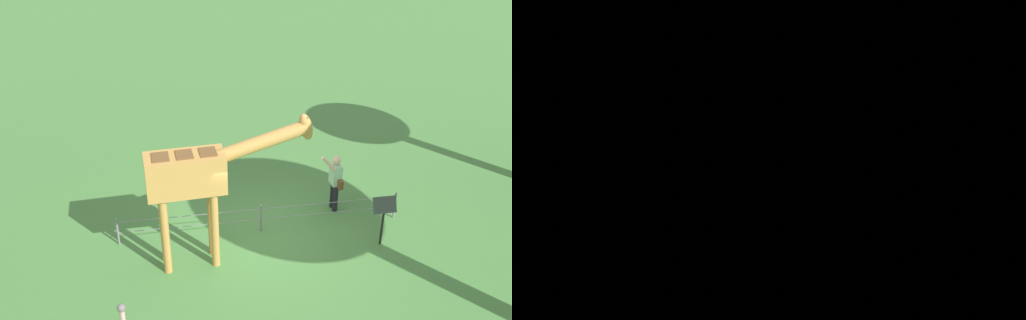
# 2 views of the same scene
# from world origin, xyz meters

# --- Properties ---
(ground_plane) EXTENTS (60.00, 60.00, 0.00)m
(ground_plane) POSITION_xyz_m (0.00, 0.00, 0.00)
(ground_plane) COLOR #427538
(giraffe) EXTENTS (3.74, 0.81, 3.54)m
(giraffe) POSITION_xyz_m (-1.52, -0.75, 2.26)
(giraffe) COLOR #BC8942
(giraffe) RESTS_ON ground_plane
(visitor) EXTENTS (0.61, 0.58, 1.73)m
(visitor) POSITION_xyz_m (2.06, 0.84, 0.90)
(visitor) COLOR black
(visitor) RESTS_ON ground_plane
(info_sign) EXTENTS (0.56, 0.21, 1.32)m
(info_sign) POSITION_xyz_m (2.76, -0.83, 0.95)
(info_sign) COLOR black
(info_sign) RESTS_ON ground_plane
(wire_fence) EXTENTS (7.05, 0.05, 0.75)m
(wire_fence) POSITION_xyz_m (0.00, 0.20, 0.40)
(wire_fence) COLOR slate
(wire_fence) RESTS_ON ground_plane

